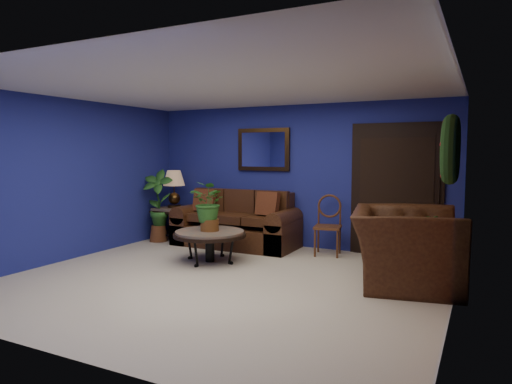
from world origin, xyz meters
The scene contains 18 objects.
floor centered at (0.00, 0.00, 0.00)m, with size 5.50×5.50×0.00m, color beige.
wall_back centered at (0.00, 2.50, 1.25)m, with size 5.50×0.04×2.50m, color navy.
wall_left centered at (-2.75, 0.00, 1.25)m, with size 0.04×5.00×2.50m, color navy.
wall_right_brick centered at (2.75, 0.00, 1.25)m, with size 0.04×5.00×2.50m, color maroon.
ceiling centered at (0.00, 0.00, 2.50)m, with size 5.50×5.00×0.02m, color silver.
crown_molding centered at (2.72, 0.00, 2.43)m, with size 0.03×5.00×0.14m, color white.
wall_mirror centered at (-0.60, 2.46, 1.72)m, with size 1.02×0.06×0.77m, color #462C13.
closet_door centered at (1.75, 2.47, 1.05)m, with size 1.44×0.06×2.18m, color black.
wreath centered at (2.69, 0.05, 1.70)m, with size 0.72×0.72×0.16m, color black.
sofa centered at (-0.93, 2.08, 0.32)m, with size 2.20×0.95×0.99m.
coffee_table centered at (-0.71, 0.81, 0.42)m, with size 1.11×1.11×0.48m.
end_table centered at (-2.30, 2.05, 0.47)m, with size 0.67×0.67×0.61m.
table_lamp centered at (-2.30, 2.05, 1.06)m, with size 0.41×0.41×0.69m.
side_chair centered at (0.75, 2.12, 0.55)m, with size 0.49×0.49×0.98m.
armchair centered at (2.15, 0.90, 0.48)m, with size 1.47×1.29×0.96m, color #4A2B15.
coffee_plant centered at (-0.71, 0.81, 0.89)m, with size 0.64×0.57×0.76m.
floor_plant centered at (2.35, 1.15, 0.46)m, with size 0.40×0.32×0.88m.
tall_plant centered at (-2.45, 1.75, 0.72)m, with size 0.65×0.50×1.35m.
Camera 1 is at (3.02, -5.00, 1.67)m, focal length 32.00 mm.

